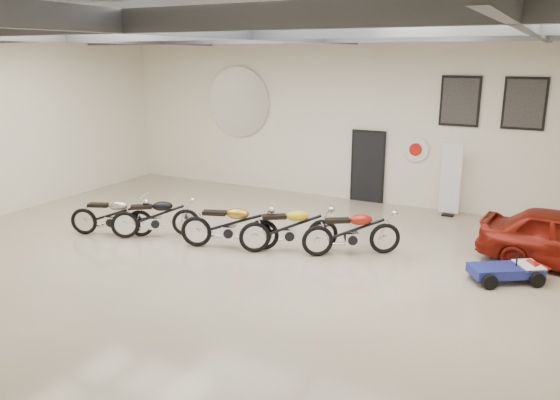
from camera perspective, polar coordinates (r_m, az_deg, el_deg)
The scene contains 16 objects.
floor at distance 11.79m, azimuth -2.70°, elevation -6.51°, with size 16.00×12.00×0.01m, color tan.
ceiling at distance 11.00m, azimuth -3.04°, elevation 18.53°, with size 16.00×12.00×0.01m, color slate.
back_wall at distance 16.54m, azimuth 7.77°, elevation 8.52°, with size 16.00×0.02×5.00m, color white.
ceiling_beams at distance 10.98m, azimuth -3.02°, elevation 17.22°, with size 15.80×11.80×0.32m, color #515358, non-canonical shape.
door at distance 16.55m, azimuth 9.16°, elevation 3.39°, with size 0.92×0.08×2.10m, color black.
logo_plaque at distance 18.20m, azimuth -4.37°, elevation 10.14°, with size 2.30×0.06×1.16m, color silver, non-canonical shape.
poster_left at distance 15.69m, azimuth 18.30°, elevation 9.78°, with size 1.05×0.08×1.35m, color black, non-canonical shape.
poster_mid at distance 15.51m, azimuth 24.19°, elevation 9.18°, with size 1.05×0.08×1.35m, color black, non-canonical shape.
oil_sign at distance 16.06m, azimuth 14.01°, elevation 5.15°, with size 0.72×0.10×0.72m, color white, non-canonical shape.
banner_stand at distance 15.55m, azimuth 17.40°, elevation 1.91°, with size 0.54×0.21×1.98m, color white, non-canonical shape.
motorcycle_silver at distance 13.94m, azimuth -17.21°, elevation -1.46°, with size 2.05×0.64×1.07m, color silver, non-canonical shape.
motorcycle_black at distance 13.55m, azimuth -12.91°, elevation -1.61°, with size 2.07×0.64×1.08m, color silver, non-canonical shape.
motorcycle_gold at distance 12.48m, azimuth -5.33°, elevation -2.51°, with size 2.23×0.69×1.16m, color silver, non-canonical shape.
motorcycle_yellow at distance 12.26m, azimuth 0.93°, elevation -2.81°, with size 2.20×0.68×1.14m, color silver, non-canonical shape.
motorcycle_red at distance 12.12m, azimuth 7.51°, elevation -3.19°, with size 2.17×0.67×1.13m, color silver, non-canonical shape.
go_kart at distance 11.65m, azimuth 23.16°, elevation -6.42°, with size 1.68×0.76×0.61m, color navy, non-canonical shape.
Camera 1 is at (5.54, -9.48, 4.31)m, focal length 35.00 mm.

